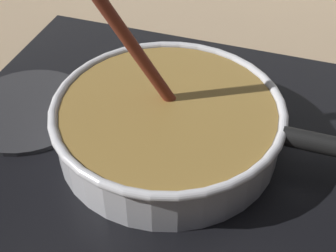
% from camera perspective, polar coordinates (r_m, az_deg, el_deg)
% --- Properties ---
extents(hob_plate, '(0.56, 0.48, 0.01)m').
position_cam_1_polar(hob_plate, '(0.59, 0.00, -2.49)').
color(hob_plate, black).
rests_on(hob_plate, ground).
extents(burner_ring, '(0.19, 0.19, 0.01)m').
position_cam_1_polar(burner_ring, '(0.58, 0.00, -1.79)').
color(burner_ring, '#592D0C').
rests_on(burner_ring, hob_plate).
extents(spare_burner, '(0.17, 0.17, 0.01)m').
position_cam_1_polar(spare_burner, '(0.65, -16.49, 1.96)').
color(spare_burner, '#262628').
rests_on(spare_burner, hob_plate).
extents(cooking_pan, '(0.41, 0.27, 0.28)m').
position_cam_1_polar(cooking_pan, '(0.56, 0.13, 0.41)').
color(cooking_pan, silver).
rests_on(cooking_pan, hob_plate).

